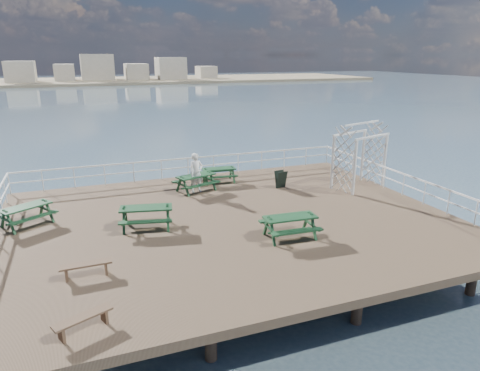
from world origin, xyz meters
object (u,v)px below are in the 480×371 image
picnic_table_b (196,179)px  picnic_table_c (219,172)px  trellis_arbor (359,159)px  flat_bench_far (83,320)px  person (196,173)px  picnic_table_a (26,211)px  picnic_table_d (146,213)px  picnic_table_e (290,222)px  flat_bench_near (86,267)px

picnic_table_b → picnic_table_c: bearing=16.5°
trellis_arbor → flat_bench_far: bearing=-167.7°
person → trellis_arbor: bearing=-24.4°
picnic_table_a → picnic_table_c: picnic_table_a is taller
picnic_table_d → picnic_table_a: bearing=168.2°
picnic_table_c → picnic_table_d: picnic_table_d is taller
flat_bench_far → person: size_ratio=0.76×
picnic_table_d → picnic_table_e: 5.56m
flat_bench_near → flat_bench_far: 2.83m
picnic_table_b → flat_bench_far: (-5.53, -10.00, -0.28)m
picnic_table_a → picnic_table_c: size_ratio=1.28×
picnic_table_d → flat_bench_near: size_ratio=1.49×
picnic_table_a → picnic_table_b: 7.69m
picnic_table_b → picnic_table_d: (-3.05, -3.91, 0.02)m
flat_bench_near → trellis_arbor: (13.25, 4.87, 1.15)m
picnic_table_d → flat_bench_near: bearing=-113.5°
picnic_table_c → picnic_table_d: (-4.59, -5.01, 0.07)m
picnic_table_b → picnic_table_d: bearing=-146.9°
flat_bench_far → person: (5.52, 9.84, 0.66)m
picnic_table_b → flat_bench_far: picnic_table_b is taller
picnic_table_c → picnic_table_e: (0.21, -7.82, 0.06)m
flat_bench_near → person: size_ratio=0.79×
picnic_table_d → person: (3.03, 3.76, 0.35)m
picnic_table_c → flat_bench_far: 13.16m
picnic_table_e → person: size_ratio=1.04×
picnic_table_e → trellis_arbor: 7.60m
picnic_table_e → picnic_table_d: bearing=152.8°
picnic_table_b → flat_bench_far: 11.43m
picnic_table_a → picnic_table_d: picnic_table_d is taller
picnic_table_d → picnic_table_e: picnic_table_d is taller
picnic_table_a → flat_bench_far: (1.91, -8.03, -0.27)m
person → flat_bench_near: bearing=-136.5°
picnic_table_a → trellis_arbor: 15.33m
picnic_table_a → trellis_arbor: trellis_arbor is taller
picnic_table_a → person: size_ratio=1.23×
picnic_table_d → flat_bench_near: (-2.33, -3.26, -0.29)m
picnic_table_c → picnic_table_a: bearing=-156.7°
picnic_table_b → flat_bench_near: (-5.38, -7.17, -0.27)m
picnic_table_d → person: bearing=63.3°
trellis_arbor → person: trellis_arbor is taller
picnic_table_e → trellis_arbor: (6.11, 4.43, 0.87)m
picnic_table_e → person: person is taller
picnic_table_c → flat_bench_far: (-7.07, -11.09, -0.23)m
flat_bench_near → flat_bench_far: bearing=-94.2°
picnic_table_e → flat_bench_near: (-7.13, -0.44, -0.28)m
picnic_table_d → picnic_table_c: bearing=59.7°
flat_bench_near → person: 8.85m
trellis_arbor → person: bearing=147.2°
flat_bench_near → trellis_arbor: 14.16m
picnic_table_b → trellis_arbor: 8.24m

